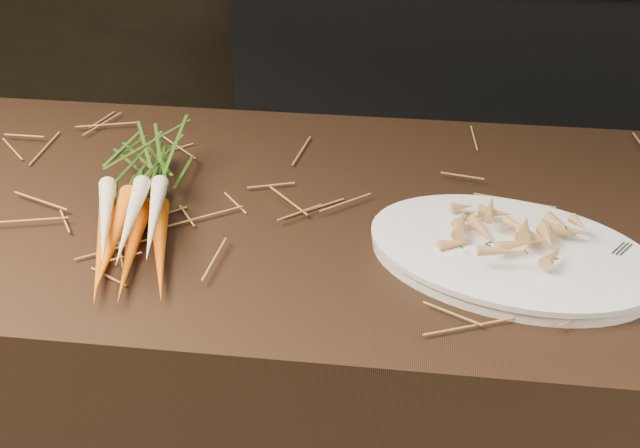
# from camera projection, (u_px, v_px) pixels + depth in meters

# --- Properties ---
(main_counter) EXTENTS (2.40, 0.70, 0.90)m
(main_counter) POSITION_uv_depth(u_px,v_px,m) (369.00, 424.00, 1.46)
(main_counter) COLOR black
(main_counter) RESTS_ON ground
(back_counter) EXTENTS (1.82, 0.62, 0.84)m
(back_counter) POSITION_uv_depth(u_px,v_px,m) (485.00, 72.00, 3.03)
(back_counter) COLOR black
(back_counter) RESTS_ON ground
(straw_bedding) EXTENTS (1.40, 0.60, 0.02)m
(straw_bedding) POSITION_uv_depth(u_px,v_px,m) (379.00, 207.00, 1.21)
(straw_bedding) COLOR #A9753D
(straw_bedding) RESTS_ON main_counter
(root_veg_bunch) EXTENTS (0.23, 0.46, 0.08)m
(root_veg_bunch) POSITION_uv_depth(u_px,v_px,m) (139.00, 188.00, 1.20)
(root_veg_bunch) COLOR #C55006
(root_veg_bunch) RESTS_ON main_counter
(serving_platter) EXTENTS (0.45, 0.36, 0.02)m
(serving_platter) POSITION_uv_depth(u_px,v_px,m) (509.00, 256.00, 1.10)
(serving_platter) COLOR white
(serving_platter) RESTS_ON main_counter
(roasted_veg_heap) EXTENTS (0.22, 0.19, 0.04)m
(roasted_veg_heap) POSITION_uv_depth(u_px,v_px,m) (512.00, 237.00, 1.08)
(roasted_veg_heap) COLOR #B68446
(roasted_veg_heap) RESTS_ON serving_platter
(serving_fork) EXTENTS (0.10, 0.13, 0.00)m
(serving_fork) POSITION_uv_depth(u_px,v_px,m) (614.00, 280.00, 1.03)
(serving_fork) COLOR silver
(serving_fork) RESTS_ON serving_platter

